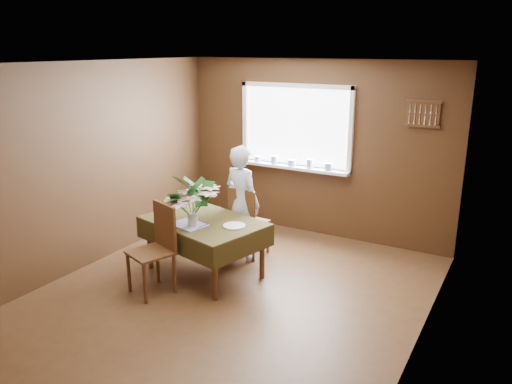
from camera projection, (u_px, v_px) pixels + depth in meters
The scene contains 15 objects.
floor at pixel (232, 294), 5.56m from camera, with size 4.50×4.50×0.00m, color #472D18.
ceiling at pixel (228, 63), 4.86m from camera, with size 4.50×4.50×0.00m, color white.
wall_back at pixel (315, 149), 7.09m from camera, with size 4.00×4.00×0.00m, color brown.
wall_front at pixel (50, 266), 3.33m from camera, with size 4.00×4.00×0.00m, color brown.
wall_left at pixel (93, 165), 6.15m from camera, with size 4.50×4.50×0.00m, color brown.
wall_right at pixel (428, 218), 4.26m from camera, with size 4.50×4.50×0.00m, color brown.
window_assembly at pixel (295, 141), 7.15m from camera, with size 1.72×0.20×1.22m.
spoon_rack at pixel (423, 114), 6.21m from camera, with size 0.44×0.05×0.33m.
dining_table at pixel (204, 227), 5.92m from camera, with size 1.59×1.27×0.69m.
chair_far at pixel (246, 219), 6.42m from camera, with size 0.43×0.43×0.94m.
chair_near at pixel (157, 245), 5.52m from camera, with size 0.55×0.55×1.00m.
seated_woman at pixel (242, 203), 6.33m from camera, with size 0.54×0.36×1.49m, color white.
flower_bouquet at pixel (192, 197), 5.63m from camera, with size 0.62×0.62×0.53m.
side_plate at pixel (234, 226), 5.70m from camera, with size 0.26×0.26×0.01m, color white.
table_knife at pixel (203, 226), 5.67m from camera, with size 0.02×0.20×0.00m, color silver.
Camera 1 is at (2.70, -4.23, 2.66)m, focal length 35.00 mm.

